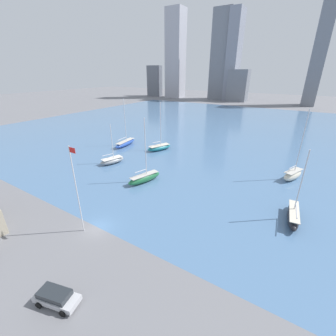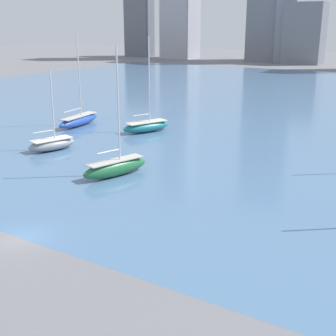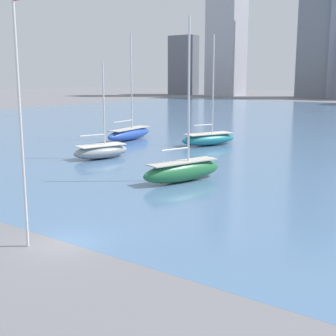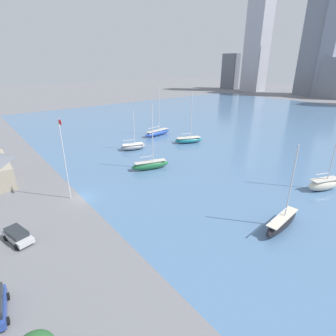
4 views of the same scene
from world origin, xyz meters
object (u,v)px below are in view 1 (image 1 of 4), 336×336
at_px(sailboat_cream, 293,174).
at_px(sailboat_black, 293,215).
at_px(sailboat_gray, 112,160).
at_px(parked_wagon_silver, 56,297).
at_px(sailboat_blue, 125,143).
at_px(sailboat_green, 144,178).
at_px(sailboat_teal, 159,147).
at_px(flag_pole, 77,188).

xyz_separation_m(sailboat_cream, sailboat_black, (1.58, -16.38, -0.20)).
bearing_deg(sailboat_gray, parked_wagon_silver, -36.40).
bearing_deg(sailboat_blue, sailboat_gray, -67.81).
height_order(sailboat_black, parked_wagon_silver, sailboat_black).
relative_size(sailboat_green, sailboat_teal, 0.98).
distance_m(sailboat_green, parked_wagon_silver, 27.96).
bearing_deg(flag_pole, sailboat_teal, 107.28).
height_order(flag_pole, parked_wagon_silver, flag_pole).
height_order(flag_pole, sailboat_cream, sailboat_cream).
relative_size(sailboat_gray, sailboat_black, 0.87).
distance_m(flag_pole, sailboat_blue, 41.79).
relative_size(sailboat_green, parked_wagon_silver, 2.75).
height_order(flag_pole, sailboat_green, sailboat_green).
bearing_deg(flag_pole, sailboat_cream, 55.74).
distance_m(sailboat_blue, sailboat_green, 26.80).
height_order(sailboat_gray, sailboat_black, sailboat_black).
bearing_deg(sailboat_black, parked_wagon_silver, -129.75).
bearing_deg(sailboat_cream, parked_wagon_silver, -89.98).
height_order(sailboat_blue, parked_wagon_silver, sailboat_blue).
distance_m(sailboat_cream, parked_wagon_silver, 47.94).
distance_m(sailboat_cream, sailboat_gray, 42.49).
bearing_deg(sailboat_teal, sailboat_gray, -82.79).
bearing_deg(flag_pole, sailboat_green, 97.10).
bearing_deg(sailboat_black, flag_pole, -149.30).
distance_m(flag_pole, sailboat_cream, 43.64).
distance_m(flag_pole, sailboat_black, 32.92).
height_order(sailboat_gray, sailboat_teal, sailboat_teal).
bearing_deg(sailboat_blue, sailboat_cream, -5.40).
distance_m(sailboat_cream, sailboat_teal, 35.72).
height_order(sailboat_cream, sailboat_black, sailboat_cream).
xyz_separation_m(sailboat_cream, sailboat_green, (-26.51, -18.30, -0.17)).
relative_size(flag_pole, sailboat_blue, 0.92).
distance_m(sailboat_teal, parked_wagon_silver, 49.10).
height_order(sailboat_green, sailboat_black, sailboat_green).
bearing_deg(sailboat_green, flag_pole, -66.54).
bearing_deg(parked_wagon_silver, sailboat_blue, -160.30).
relative_size(sailboat_gray, sailboat_teal, 0.73).
bearing_deg(sailboat_teal, sailboat_cream, 21.68).
bearing_deg(parked_wagon_silver, sailboat_green, -175.73).
distance_m(sailboat_green, sailboat_black, 28.15).
bearing_deg(parked_wagon_silver, sailboat_black, 131.36).
bearing_deg(sailboat_gray, flag_pole, -36.97).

